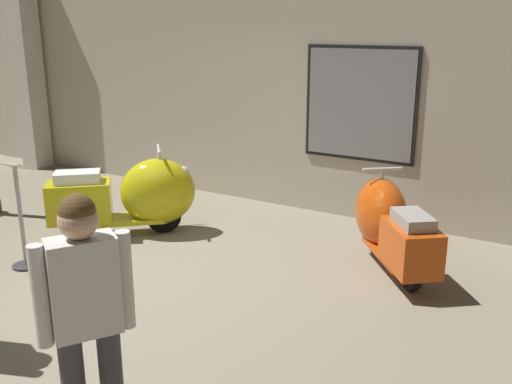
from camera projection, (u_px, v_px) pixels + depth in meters
name	position (u px, v px, depth m)	size (l,w,h in m)	color
ground_plane	(129.00, 292.00, 5.41)	(60.00, 60.00, 0.00)	gray
showroom_back_wall	(280.00, 69.00, 7.61)	(18.00, 0.63, 3.71)	#BCB29E
scooter_0	(135.00, 196.00, 6.79)	(1.59, 1.50, 1.04)	black
scooter_1	(389.00, 223.00, 5.95)	(1.34, 1.51, 0.97)	black
visitor_0	(86.00, 311.00, 3.15)	(0.38, 0.47, 1.59)	black
info_stanchion	(21.00, 223.00, 5.85)	(0.35, 0.28, 1.14)	#333338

